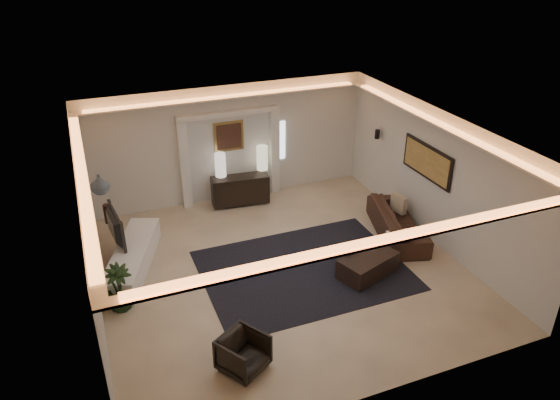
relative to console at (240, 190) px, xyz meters
name	(u,v)px	position (x,y,z in m)	size (l,w,h in m)	color
floor	(282,269)	(-0.10, -3.01, -0.40)	(7.00, 7.00, 0.00)	beige
ceiling	(282,134)	(-0.10, -3.01, 2.50)	(7.00, 7.00, 0.00)	white
wall_back	(229,144)	(-0.10, 0.49, 1.05)	(7.00, 7.00, 0.00)	silver
wall_front	(378,319)	(-0.10, -6.51, 1.05)	(7.00, 7.00, 0.00)	silver
wall_left	(89,242)	(-3.60, -3.01, 1.05)	(7.00, 7.00, 0.00)	silver
wall_right	(435,177)	(3.40, -3.01, 1.05)	(7.00, 7.00, 0.00)	silver
cove_soffit	(282,148)	(-0.10, -3.01, 2.22)	(7.00, 7.00, 0.04)	silver
daylight_slit	(280,140)	(1.25, 0.47, 0.95)	(0.25, 0.03, 1.00)	white
area_rug	(304,270)	(0.30, -3.21, -0.39)	(4.00, 3.00, 0.01)	black
pilaster_left	(184,165)	(-1.25, 0.39, 0.70)	(0.22, 0.20, 2.20)	silver
pilaster_right	(274,152)	(1.05, 0.39, 0.70)	(0.22, 0.20, 2.20)	silver
alcove_header	(229,113)	(-0.10, 0.39, 1.85)	(2.52, 0.20, 0.12)	silver
painting_frame	(229,136)	(-0.10, 0.46, 1.25)	(0.74, 0.04, 0.74)	tan
painting_canvas	(229,137)	(-0.10, 0.43, 1.25)	(0.62, 0.02, 0.62)	#4C2D1E
art_panel_frame	(427,162)	(3.37, -2.71, 1.30)	(0.04, 1.64, 0.74)	black
art_panel_gold	(426,162)	(3.35, -2.71, 1.30)	(0.02, 1.50, 0.62)	tan
wall_sconce	(377,134)	(3.28, -0.81, 1.28)	(0.12, 0.12, 0.22)	black
wall_niche	(85,196)	(-3.54, -1.61, 1.25)	(0.10, 0.55, 0.04)	silver
console	(240,190)	(0.00, 0.00, 0.00)	(1.40, 0.44, 0.70)	black
lamp_left	(220,163)	(-0.41, 0.21, 0.69)	(0.27, 0.27, 0.59)	silver
lamp_right	(262,157)	(0.67, 0.22, 0.69)	(0.28, 0.28, 0.62)	#F7E9C2
media_ledge	(133,258)	(-2.87, -1.84, -0.18)	(0.62, 2.47, 0.46)	white
tv	(111,227)	(-3.18, -1.44, 0.39)	(0.15, 1.17, 0.67)	black
figurine	(108,215)	(-3.18, -0.61, 0.24)	(0.16, 0.16, 0.43)	#361C15
ginger_jar	(100,184)	(-3.25, -1.66, 1.46)	(0.36, 0.36, 0.38)	#3E4A53
plant	(119,288)	(-3.25, -3.07, 0.04)	(0.49, 0.49, 0.87)	#1D3417
sofa	(398,222)	(2.80, -2.70, -0.08)	(0.87, 2.21, 0.65)	brown
throw_blanket	(400,235)	(2.30, -3.52, 0.15)	(0.47, 0.38, 0.05)	white
throw_pillow	(399,204)	(3.05, -2.31, 0.15)	(0.12, 0.41, 0.41)	tan
coffee_table	(368,266)	(1.42, -3.80, -0.20)	(1.17, 0.64, 0.44)	black
bowl	(346,250)	(1.09, -3.48, 0.05)	(0.31, 0.31, 0.08)	black
magazine	(345,252)	(1.05, -3.51, 0.02)	(0.23, 0.16, 0.03)	silver
armchair	(243,353)	(-1.65, -5.30, -0.09)	(0.66, 0.68, 0.62)	black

